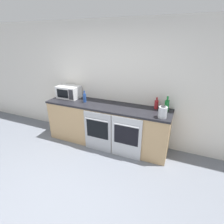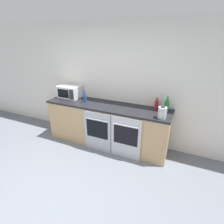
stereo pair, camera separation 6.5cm
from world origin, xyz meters
The scene contains 10 objects.
ground_plane centered at (0.00, 0.00, 0.00)m, with size 16.00×16.00×0.00m, color slate.
wall_back centered at (0.00, 2.15, 1.30)m, with size 10.00×0.06×2.60m.
counter_back centered at (0.00, 1.80, 0.46)m, with size 2.70×0.66×0.93m.
oven_left centered at (-0.05, 1.46, 0.44)m, with size 0.61×0.06×0.87m.
oven_right centered at (0.57, 1.46, 0.44)m, with size 0.61×0.06×0.87m.
microwave centered at (-1.02, 1.91, 1.07)m, with size 0.50×0.36×0.28m.
bottle_green centered at (1.21, 1.95, 1.05)m, with size 0.09×0.09×0.30m.
bottle_red centered at (1.00, 2.00, 1.02)m, with size 0.08×0.08×0.23m.
bottle_blue centered at (-0.51, 1.78, 1.03)m, with size 0.07×0.07×0.26m.
kettle centered at (1.18, 1.61, 1.03)m, with size 0.15×0.15×0.21m.
Camera 2 is at (1.53, -1.30, 2.21)m, focal length 28.00 mm.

